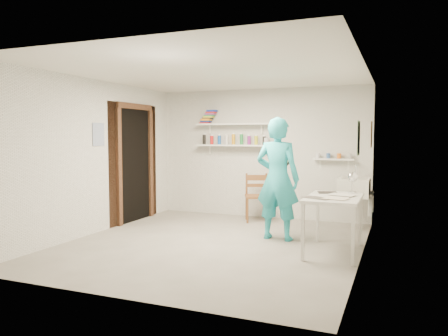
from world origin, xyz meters
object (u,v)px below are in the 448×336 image
at_px(man, 278,179).
at_px(wooden_chair, 257,196).
at_px(wall_clock, 280,158).
at_px(work_table, 333,225).
at_px(belfast_sink, 354,187).
at_px(desk_lamp, 352,177).

bearing_deg(man, wooden_chair, -55.17).
height_order(wall_clock, work_table, wall_clock).
height_order(belfast_sink, wooden_chair, wooden_chair).
height_order(wooden_chair, desk_lamp, desk_lamp).
bearing_deg(belfast_sink, wooden_chair, 176.72).
xyz_separation_m(wall_clock, work_table, (0.89, -0.68, -0.83)).
distance_m(belfast_sink, wall_clock, 1.42).
xyz_separation_m(man, wooden_chair, (-0.69, 1.19, -0.45)).
height_order(man, wooden_chair, man).
distance_m(belfast_sink, desk_lamp, 1.14).
bearing_deg(man, desk_lamp, -175.98).
bearing_deg(work_table, wall_clock, 142.75).
bearing_deg(wooden_chair, work_table, -68.60).
xyz_separation_m(belfast_sink, desk_lamp, (0.07, -1.11, 0.26)).
bearing_deg(wall_clock, belfast_sink, 45.93).
height_order(man, wall_clock, man).
bearing_deg(man, work_table, 157.07).
bearing_deg(wooden_chair, belfast_sink, -25.30).
distance_m(man, desk_lamp, 1.06).
height_order(wooden_chair, work_table, wooden_chair).
relative_size(belfast_sink, work_table, 0.54).
relative_size(wooden_chair, desk_lamp, 6.45).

